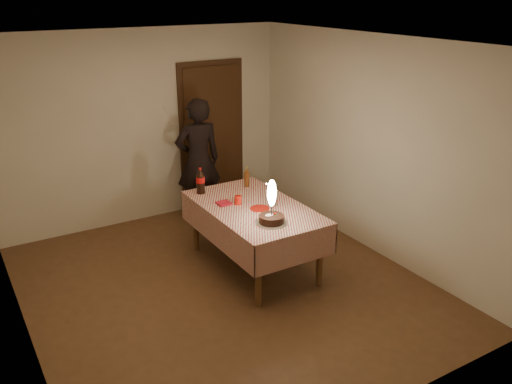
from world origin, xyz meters
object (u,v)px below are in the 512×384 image
birthday_cake (272,212)px  cola_bottle (201,181)px  dining_table (254,215)px  amber_bottle_right (247,177)px  red_cup (238,200)px  photographer (198,160)px  red_plate (260,208)px  clear_cup (274,201)px

birthday_cake → cola_bottle: bearing=102.3°
dining_table → amber_bottle_right: 0.68m
red_cup → cola_bottle: bearing=111.1°
dining_table → cola_bottle: 0.80m
birthday_cake → photographer: size_ratio=0.28×
red_plate → red_cup: (-0.14, 0.25, 0.05)m
red_cup → red_plate: bearing=-60.2°
red_cup → amber_bottle_right: 0.59m
red_cup → photographer: 1.46m
red_cup → photographer: photographer is taller
dining_table → cola_bottle: (-0.33, 0.68, 0.25)m
clear_cup → amber_bottle_right: (0.04, 0.68, 0.07)m
dining_table → birthday_cake: birthday_cake is taller
red_cup → photographer: (0.19, 1.45, 0.05)m
birthday_cake → red_cup: 0.64m
dining_table → red_cup: bearing=129.7°
clear_cup → photographer: (-0.14, 1.68, 0.05)m
clear_cup → birthday_cake: bearing=-125.9°
dining_table → red_cup: size_ratio=17.20×
red_plate → cola_bottle: (-0.35, 0.78, 0.15)m
red_cup → clear_cup: bearing=-35.2°
amber_bottle_right → cola_bottle: bearing=171.4°
red_plate → red_cup: bearing=119.8°
cola_bottle → amber_bottle_right: bearing=-8.6°
red_plate → red_cup: red_cup is taller
red_plate → clear_cup: size_ratio=2.44×
amber_bottle_right → birthday_cake: bearing=-107.0°
birthday_cake → photographer: (0.15, 2.08, -0.02)m
birthday_cake → red_cup: bearing=94.2°
birthday_cake → amber_bottle_right: bearing=73.0°
dining_table → red_plate: 0.15m
red_plate → cola_bottle: cola_bottle is taller
cola_bottle → red_plate: bearing=-66.0°
red_plate → dining_table: bearing=101.1°
cola_bottle → birthday_cake: bearing=-77.7°
red_plate → clear_cup: clear_cup is taller
red_plate → clear_cup: 0.20m
birthday_cake → photographer: photographer is taller
red_plate → photographer: 1.70m
photographer → dining_table: bearing=-92.6°
birthday_cake → amber_bottle_right: (0.33, 1.08, -0.01)m
cola_bottle → red_cup: bearing=-68.9°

